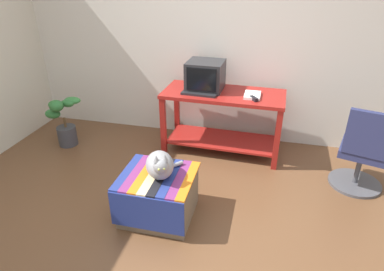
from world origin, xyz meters
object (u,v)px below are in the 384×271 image
(ottoman_with_blanket, at_px, (158,195))
(cat, at_px, (160,165))
(tv_monitor, at_px, (205,76))
(keyboard, at_px, (199,93))
(stapler, at_px, (254,99))
(book, at_px, (252,95))
(desk, at_px, (223,112))
(potted_plant, at_px, (64,121))
(office_chair, at_px, (362,155))

(ottoman_with_blanket, relative_size, cat, 1.50)
(tv_monitor, relative_size, keyboard, 1.05)
(tv_monitor, xyz_separation_m, stapler, (0.58, -0.24, -0.14))
(book, distance_m, ottoman_with_blanket, 1.55)
(ottoman_with_blanket, relative_size, stapler, 5.80)
(desk, xyz_separation_m, stapler, (0.35, -0.17, 0.26))
(desk, distance_m, book, 0.42)
(desk, distance_m, potted_plant, 1.97)
(cat, xyz_separation_m, potted_plant, (-1.61, 1.01, -0.21))
(tv_monitor, bearing_deg, potted_plant, -165.33)
(potted_plant, bearing_deg, tv_monitor, 12.86)
(keyboard, bearing_deg, tv_monitor, 85.67)
(keyboard, height_order, book, book)
(desk, distance_m, keyboard, 0.38)
(tv_monitor, relative_size, stapler, 3.83)
(keyboard, bearing_deg, ottoman_with_blanket, -91.36)
(keyboard, relative_size, book, 1.60)
(potted_plant, height_order, office_chair, office_chair)
(tv_monitor, height_order, office_chair, tv_monitor)
(book, relative_size, stapler, 2.27)
(ottoman_with_blanket, distance_m, office_chair, 2.03)
(keyboard, relative_size, potted_plant, 0.62)
(cat, height_order, stapler, stapler)
(desk, relative_size, book, 5.64)
(keyboard, relative_size, stapler, 3.64)
(office_chair, distance_m, stapler, 1.20)
(keyboard, height_order, ottoman_with_blanket, keyboard)
(desk, xyz_separation_m, keyboard, (-0.26, -0.13, 0.25))
(ottoman_with_blanket, xyz_separation_m, cat, (0.03, -0.01, 0.33))
(tv_monitor, relative_size, potted_plant, 0.65)
(tv_monitor, bearing_deg, book, -10.31)
(potted_plant, bearing_deg, ottoman_with_blanket, -32.46)
(desk, relative_size, cat, 3.31)
(ottoman_with_blanket, bearing_deg, stapler, 58.29)
(book, xyz_separation_m, potted_plant, (-2.26, -0.27, -0.43))
(keyboard, distance_m, ottoman_with_blanket, 1.32)
(desk, height_order, ottoman_with_blanket, desk)
(desk, xyz_separation_m, office_chair, (1.46, -0.45, -0.13))
(desk, distance_m, cat, 1.37)
(desk, bearing_deg, tv_monitor, 166.21)
(desk, height_order, book, book)
(ottoman_with_blanket, bearing_deg, cat, -11.98)
(desk, height_order, potted_plant, desk)
(cat, bearing_deg, ottoman_with_blanket, 143.29)
(cat, bearing_deg, tv_monitor, 61.32)
(book, xyz_separation_m, cat, (-0.65, -1.28, -0.22))
(ottoman_with_blanket, bearing_deg, office_chair, 25.73)
(cat, height_order, office_chair, office_chair)
(book, bearing_deg, ottoman_with_blanket, -118.78)
(stapler, bearing_deg, cat, -157.67)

